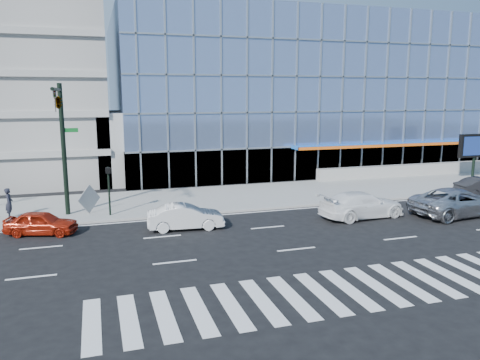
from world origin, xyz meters
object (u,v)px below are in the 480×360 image
(white_suv, at_px, (362,205))
(marquee_sign, at_px, (475,147))
(pedestrian, at_px, (9,203))
(red_sedan, at_px, (41,223))
(silver_suv, at_px, (458,202))
(traffic_signal, at_px, (60,118))
(ped_signal_post, at_px, (109,183))
(white_sedan, at_px, (186,217))
(tilted_panel, at_px, (89,199))

(white_suv, bearing_deg, marquee_sign, -69.53)
(pedestrian, bearing_deg, red_sedan, -156.94)
(silver_suv, bearing_deg, marquee_sign, -52.43)
(traffic_signal, height_order, red_sedan, traffic_signal)
(marquee_sign, distance_m, white_suv, 17.59)
(ped_signal_post, xyz_separation_m, white_sedan, (3.98, -3.84, -1.44))
(marquee_sign, relative_size, silver_suv, 0.65)
(white_suv, xyz_separation_m, pedestrian, (-20.60, 5.77, 0.26))
(pedestrian, height_order, tilted_panel, tilted_panel)
(silver_suv, bearing_deg, pedestrian, 69.70)
(white_sedan, distance_m, tilted_panel, 7.01)
(white_sedan, bearing_deg, ped_signal_post, 51.00)
(traffic_signal, height_order, marquee_sign, traffic_signal)
(pedestrian, relative_size, tilted_panel, 1.40)
(white_suv, distance_m, tilted_panel, 16.92)
(tilted_panel, bearing_deg, silver_suv, -61.76)
(marquee_sign, height_order, tilted_panel, marquee_sign)
(ped_signal_post, height_order, tilted_panel, ped_signal_post)
(pedestrian, bearing_deg, marquee_sign, -93.50)
(red_sedan, distance_m, tilted_panel, 4.24)
(silver_suv, height_order, tilted_panel, tilted_panel)
(silver_suv, bearing_deg, red_sedan, 76.80)
(marquee_sign, bearing_deg, white_sedan, -165.44)
(red_sedan, distance_m, pedestrian, 4.30)
(silver_suv, bearing_deg, white_sedan, 77.57)
(traffic_signal, bearing_deg, white_sedan, -28.13)
(ped_signal_post, bearing_deg, traffic_signal, -171.48)
(pedestrian, distance_m, tilted_panel, 4.60)
(red_sedan, height_order, tilted_panel, tilted_panel)
(ped_signal_post, bearing_deg, white_sedan, -43.96)
(silver_suv, height_order, pedestrian, pedestrian)
(white_suv, distance_m, white_sedan, 10.86)
(white_sedan, relative_size, tilted_panel, 3.28)
(traffic_signal, bearing_deg, ped_signal_post, 8.52)
(marquee_sign, bearing_deg, white_suv, -154.04)
(white_suv, bearing_deg, ped_signal_post, 67.30)
(silver_suv, relative_size, white_suv, 1.12)
(marquee_sign, distance_m, pedestrian, 36.40)
(silver_suv, distance_m, white_sedan, 16.97)
(traffic_signal, bearing_deg, marquee_sign, 5.92)
(silver_suv, relative_size, tilted_panel, 4.76)
(marquee_sign, xyz_separation_m, white_suv, (-15.69, -7.64, -2.27))
(tilted_panel, bearing_deg, white_suv, -63.37)
(marquee_sign, bearing_deg, red_sedan, -170.71)
(traffic_signal, height_order, white_sedan, traffic_signal)
(marquee_sign, bearing_deg, ped_signal_post, -174.29)
(silver_suv, height_order, red_sedan, silver_suv)
(marquee_sign, xyz_separation_m, pedestrian, (-36.29, -1.87, -2.01))
(white_sedan, distance_m, red_sedan, 7.77)
(white_sedan, xyz_separation_m, pedestrian, (-9.77, 5.02, 0.36))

